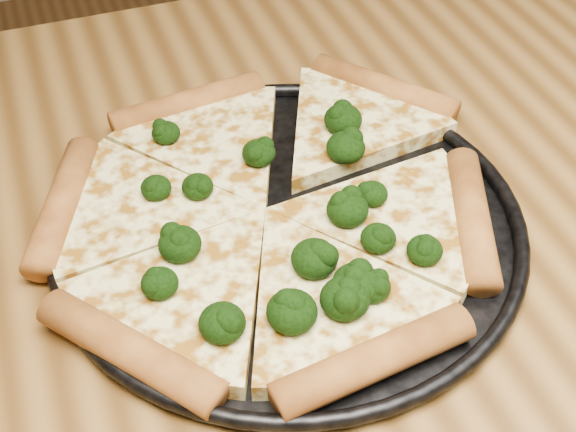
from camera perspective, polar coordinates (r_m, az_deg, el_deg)
name	(u,v)px	position (r m, az deg, el deg)	size (l,w,h in m)	color
dining_table	(382,365)	(0.64, 6.76, -10.57)	(1.20, 0.90, 0.75)	brown
pizza_pan	(288,224)	(0.59, 0.00, -0.58)	(0.35, 0.35, 0.02)	black
pizza	(270,206)	(0.59, -1.29, 0.70)	(0.38, 0.35, 0.03)	#FFF69C
broccoli_florets	(299,231)	(0.56, 0.81, -1.05)	(0.21, 0.24, 0.02)	black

